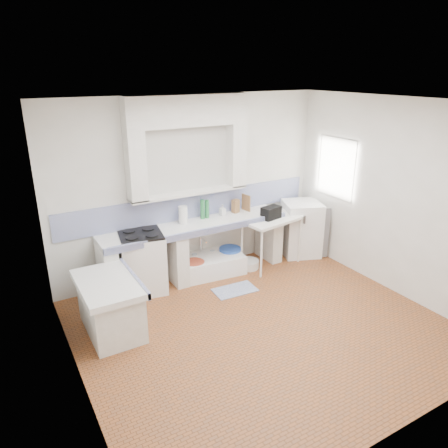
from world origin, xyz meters
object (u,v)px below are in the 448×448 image
sink (207,266)px  fridge (301,228)px  side_table (271,242)px  stove (142,263)px

sink → fridge: bearing=1.4°
side_table → fridge: size_ratio=1.05×
sink → stove: bearing=-174.3°
stove → sink: size_ratio=0.77×
stove → fridge: fridge is taller
side_table → fridge: bearing=-1.0°
sink → fridge: fridge is taller
side_table → fridge: fridge is taller
sink → side_table: size_ratio=1.14×
stove → fridge: 2.90m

